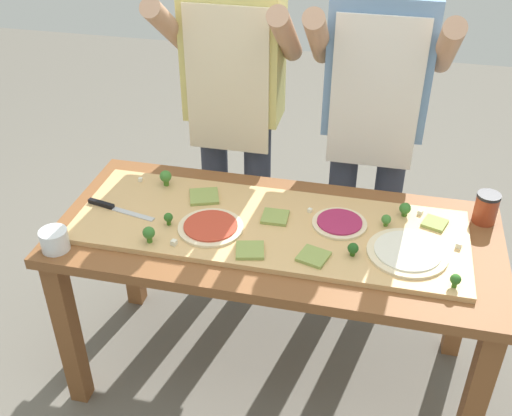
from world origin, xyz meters
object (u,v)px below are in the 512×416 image
object	(u,v)px
prep_table	(276,254)
cheese_crumble_d	(174,243)
broccoli_floret_back_left	(456,280)
cook_right	(374,108)
pizza_slice_near_left	(275,217)
pizza_whole_tomato_red	(211,227)
pizza_slice_near_right	(204,196)
broccoli_floret_center_left	(386,220)
cheese_crumble_c	(420,212)
pizza_whole_white_garlic	(407,252)
cheese_crumble_b	(459,245)
cook_left	(234,95)
pizza_whole_beet_magenta	(339,223)
pizza_slice_center	(250,250)
broccoli_floret_front_mid	(149,233)
pizza_slice_far_right	(435,223)
cheese_crumble_e	(140,180)
chefs_knife	(112,207)
broccoli_floret_back_mid	(353,249)
broccoli_floret_center_right	(405,209)
broccoli_floret_back_right	(168,218)
sauce_jar	(486,208)
broccoli_floret_front_left	(166,177)
cheese_crumble_a	(310,210)
pizza_slice_far_left	(313,256)
flour_cup	(55,241)

from	to	relation	value
prep_table	cheese_crumble_d	bearing A→B (deg)	-149.34
broccoli_floret_back_left	cook_right	bearing A→B (deg)	112.79
pizza_slice_near_left	pizza_whole_tomato_red	bearing A→B (deg)	-151.48
pizza_slice_near_right	broccoli_floret_center_left	size ratio (longest dim) A/B	2.44
pizza_slice_near_left	cheese_crumble_c	bearing A→B (deg)	15.89
pizza_whole_white_garlic	cheese_crumble_b	bearing A→B (deg)	24.03
cook_left	cheese_crumble_d	bearing A→B (deg)	-91.49
pizza_whole_beet_magenta	cheese_crumble_d	bearing A→B (deg)	-155.54
pizza_slice_near_right	cheese_crumble_d	xyz separation A→B (m)	(-0.01, -0.31, 0.00)
pizza_slice_center	broccoli_floret_front_mid	xyz separation A→B (m)	(-0.35, -0.02, 0.03)
pizza_whole_tomato_red	pizza_slice_center	size ratio (longest dim) A/B	2.48
pizza_slice_near_left	pizza_whole_beet_magenta	bearing A→B (deg)	2.90
cook_left	pizza_slice_far_right	bearing A→B (deg)	-26.84
pizza_whole_tomato_red	broccoli_floret_front_mid	distance (m)	0.22
broccoli_floret_back_left	cheese_crumble_e	size ratio (longest dim) A/B	3.26
pizza_whole_beet_magenta	cook_right	xyz separation A→B (m)	(0.07, 0.51, 0.23)
pizza_slice_far_right	pizza_slice_near_right	distance (m)	0.86
pizza_whole_tomato_red	chefs_knife	bearing A→B (deg)	173.96
pizza_whole_tomato_red	cheese_crumble_c	distance (m)	0.77
pizza_whole_tomato_red	broccoli_floret_front_mid	xyz separation A→B (m)	(-0.18, -0.12, 0.03)
broccoli_floret_back_mid	cheese_crumble_c	bearing A→B (deg)	53.91
chefs_knife	broccoli_floret_center_right	xyz separation A→B (m)	(1.06, 0.19, 0.02)
broccoli_floret_back_right	cook_right	xyz separation A→B (m)	(0.66, 0.64, 0.21)
pizza_whole_white_garlic	pizza_slice_far_right	bearing A→B (deg)	64.80
pizza_slice_far_right	broccoli_floret_front_mid	world-z (taller)	broccoli_floret_front_mid
broccoli_floret_back_left	sauce_jar	xyz separation A→B (m)	(0.12, 0.42, 0.01)
pizza_slice_far_right	sauce_jar	bearing A→B (deg)	27.40
broccoli_floret_center_left	prep_table	bearing A→B (deg)	-167.09
broccoli_floret_front_left	cheese_crumble_a	bearing A→B (deg)	-6.03
pizza_whole_beet_magenta	cook_right	bearing A→B (deg)	82.57
cheese_crumble_e	cheese_crumble_d	bearing A→B (deg)	-53.76
broccoli_floret_front_mid	broccoli_floret_back_right	distance (m)	0.12
prep_table	chefs_knife	distance (m)	0.63
pizza_slice_far_left	pizza_slice_near_right	distance (m)	0.54
pizza_whole_white_garlic	broccoli_floret_back_right	size ratio (longest dim) A/B	5.60
pizza_slice_near_left	cheese_crumble_a	xyz separation A→B (m)	(0.12, 0.07, 0.00)
prep_table	pizza_slice_near_right	bearing A→B (deg)	158.91
pizza_whole_white_garlic	cook_left	size ratio (longest dim) A/B	0.16
prep_table	broccoli_floret_front_left	size ratio (longest dim) A/B	24.86
broccoli_floret_front_mid	flour_cup	distance (m)	0.32
pizza_whole_tomato_red	broccoli_floret_front_left	size ratio (longest dim) A/B	3.64
pizza_slice_far_right	pizza_slice_far_left	bearing A→B (deg)	-144.03
broccoli_floret_center_left	cook_right	bearing A→B (deg)	101.30
pizza_slice_center	sauce_jar	xyz separation A→B (m)	(0.78, 0.39, 0.03)
broccoli_floret_center_left	cheese_crumble_b	size ratio (longest dim) A/B	2.30
pizza_slice_center	cheese_crumble_a	size ratio (longest dim) A/B	6.46
broccoli_floret_front_left	pizza_slice_center	bearing A→B (deg)	-39.17
broccoli_floret_center_left	cook_right	world-z (taller)	cook_right
broccoli_floret_back_left	broccoli_floret_front_mid	bearing A→B (deg)	179.53
cheese_crumble_b	sauce_jar	size ratio (longest dim) A/B	0.16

